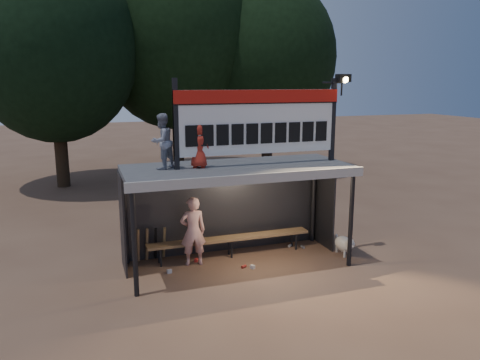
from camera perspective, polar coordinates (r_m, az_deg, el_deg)
name	(u,v)px	position (r m, az deg, el deg)	size (l,w,h in m)	color
ground	(237,264)	(11.00, -0.31, -10.22)	(80.00, 80.00, 0.00)	brown
player	(193,231)	(10.76, -5.75, -6.23)	(0.59, 0.38, 1.61)	white
child_a	(162,141)	(10.01, -9.50, 4.67)	(0.57, 0.45, 1.18)	gray
child_b	(199,146)	(10.07, -5.03, 4.17)	(0.46, 0.30, 0.95)	#A42519
dugout_shelter	(234,184)	(10.67, -0.74, -0.52)	(5.10, 2.08, 2.32)	#3F4042
scoreboard_assembly	(261,119)	(10.40, 2.62, 7.39)	(4.10, 0.27, 1.99)	black
bench	(230,239)	(11.33, -1.21, -7.19)	(4.00, 0.35, 0.48)	olive
tree_left	(53,44)	(19.71, -21.87, 15.11)	(6.46, 6.46, 9.27)	#2F2115
tree_mid	(175,34)	(21.67, -7.90, 17.20)	(7.22, 7.22, 10.36)	black
tree_right	(268,58)	(21.80, 3.44, 14.68)	(6.08, 6.08, 8.72)	black
dog	(345,244)	(11.72, 12.63, -7.62)	(0.36, 0.81, 0.49)	beige
bats	(151,244)	(11.20, -10.76, -7.66)	(0.67, 0.35, 0.84)	#956C45
litter	(243,259)	(11.18, 0.40, -9.63)	(3.57, 1.13, 0.08)	#A31F1C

